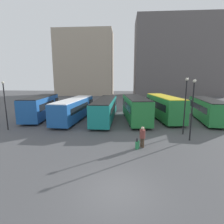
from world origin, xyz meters
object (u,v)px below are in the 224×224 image
object	(u,v)px
bus_1	(75,108)
bus_2	(105,108)
lamp_post_2	(192,105)
lamp_post_0	(5,102)
suitcase	(137,145)
bus_0	(41,106)
lamp_post_1	(185,102)
bus_5	(207,109)
traveler	(142,135)
bus_4	(164,107)
bus_3	(135,108)

from	to	relation	value
bus_1	bus_2	bearing A→B (deg)	-79.67
bus_2	lamp_post_2	distance (m)	12.17
lamp_post_0	suitcase	bearing A→B (deg)	-17.69
bus_0	lamp_post_1	xyz separation A→B (m)	(18.15, -6.41, 1.64)
bus_1	bus_5	bearing A→B (deg)	-83.71
traveler	lamp_post_1	xyz separation A→B (m)	(4.57, 3.89, 2.31)
lamp_post_0	bus_5	bearing A→B (deg)	14.63
bus_0	lamp_post_2	size ratio (longest dim) A/B	1.71
traveler	bus_4	bearing A→B (deg)	4.22
bus_5	lamp_post_0	size ratio (longest dim) A/B	1.94
bus_1	bus_4	xyz separation A→B (m)	(12.54, 1.27, 0.18)
bus_3	lamp_post_2	distance (m)	9.15
bus_3	bus_2	bearing A→B (deg)	77.19
bus_1	lamp_post_1	bearing A→B (deg)	-110.51
bus_0	bus_2	world-z (taller)	bus_0
bus_0	bus_4	bearing A→B (deg)	-93.28
bus_0	bus_5	bearing A→B (deg)	-95.17
traveler	bus_2	bearing A→B (deg)	46.48
bus_2	lamp_post_1	bearing A→B (deg)	-125.44
bus_0	bus_3	bearing A→B (deg)	-97.98
bus_3	lamp_post_1	xyz separation A→B (m)	(4.56, -5.90, 1.60)
bus_5	lamp_post_0	distance (m)	25.23
bus_4	suitcase	world-z (taller)	bus_4
bus_0	bus_4	size ratio (longest dim) A/B	0.93
bus_5	bus_4	bearing A→B (deg)	92.37
bus_0	lamp_post_2	xyz separation A→B (m)	(18.16, -8.28, 1.56)
bus_1	lamp_post_1	xyz separation A→B (m)	(13.04, -5.93, 1.77)
bus_0	bus_1	bearing A→B (deg)	-101.19
bus_3	lamp_post_1	bearing A→B (deg)	-148.14
bus_2	bus_3	bearing A→B (deg)	-96.15
traveler	lamp_post_2	distance (m)	5.47
bus_3	bus_4	distance (m)	4.27
bus_5	lamp_post_0	world-z (taller)	lamp_post_0
bus_1	traveler	bearing A→B (deg)	-135.26
traveler	lamp_post_2	size ratio (longest dim) A/B	0.32
bus_5	bus_2	bearing A→B (deg)	98.64
suitcase	lamp_post_2	world-z (taller)	lamp_post_2
bus_1	suitcase	size ratio (longest dim) A/B	12.36
bus_2	traveler	size ratio (longest dim) A/B	6.94
bus_4	bus_5	bearing A→B (deg)	-102.33
bus_0	bus_4	xyz separation A→B (m)	(17.66, 0.79, 0.05)
lamp_post_1	bus_5	bearing A→B (deg)	51.95
bus_1	lamp_post_0	world-z (taller)	lamp_post_0
bus_0	bus_2	distance (m)	9.41
bus_2	suitcase	world-z (taller)	bus_2
bus_3	suitcase	distance (m)	10.21
bus_5	traveler	distance (m)	14.42
bus_1	traveler	size ratio (longest dim) A/B	6.35
bus_3	traveler	xyz separation A→B (m)	(-0.00, -9.79, -0.71)
lamp_post_1	lamp_post_2	distance (m)	1.88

